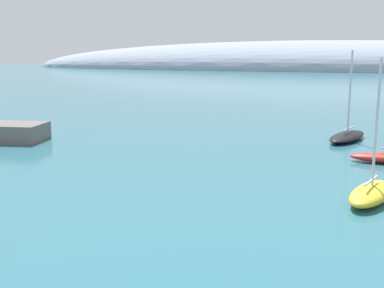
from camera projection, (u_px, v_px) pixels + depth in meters
The scene contains 3 objects.
distant_ridge at pixel (315, 70), 234.90m from camera, with size 318.88×69.80×28.42m, color #8E99AD.
sailboat_yellow_mid_mooring at pixel (371, 192), 27.01m from camera, with size 3.41×5.88×8.13m.
sailboat_black_outer_mooring at pixel (347, 136), 45.79m from camera, with size 4.35×7.73×8.60m.
Camera 1 is at (10.85, -1.88, 8.39)m, focal length 44.26 mm.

